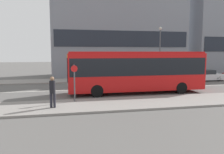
# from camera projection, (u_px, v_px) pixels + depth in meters

# --- Properties ---
(ground_plane) EXTENTS (120.00, 120.00, 0.00)m
(ground_plane) POSITION_uv_depth(u_px,v_px,m) (102.00, 89.00, 20.30)
(ground_plane) COLOR #595654
(sidewalk_near) EXTENTS (44.00, 3.50, 0.13)m
(sidewalk_near) POSITION_uv_depth(u_px,v_px,m) (117.00, 104.00, 14.21)
(sidewalk_near) COLOR gray
(sidewalk_near) RESTS_ON ground_plane
(sidewalk_far) EXTENTS (44.00, 3.50, 0.13)m
(sidewalk_far) POSITION_uv_depth(u_px,v_px,m) (94.00, 80.00, 26.37)
(sidewalk_far) COLOR gray
(sidewalk_far) RESTS_ON ground_plane
(lane_centerline) EXTENTS (41.80, 0.16, 0.01)m
(lane_centerline) POSITION_uv_depth(u_px,v_px,m) (102.00, 89.00, 20.30)
(lane_centerline) COLOR silver
(lane_centerline) RESTS_ON ground_plane
(apartment_block_left_tower) EXTENTS (19.48, 5.64, 19.04)m
(apartment_block_left_tower) POSITION_uv_depth(u_px,v_px,m) (119.00, 11.00, 32.10)
(apartment_block_left_tower) COLOR gray
(apartment_block_left_tower) RESTS_ON ground_plane
(city_bus) EXTENTS (11.35, 2.57, 3.46)m
(city_bus) POSITION_uv_depth(u_px,v_px,m) (136.00, 69.00, 18.24)
(city_bus) COLOR red
(city_bus) RESTS_ON ground_plane
(parked_car_0) EXTENTS (4.66, 1.80, 1.32)m
(parked_car_0) POSITION_uv_depth(u_px,v_px,m) (203.00, 76.00, 26.17)
(parked_car_0) COLOR silver
(parked_car_0) RESTS_ON ground_plane
(pedestrian_near_stop) EXTENTS (0.34, 0.34, 1.86)m
(pedestrian_near_stop) POSITION_uv_depth(u_px,v_px,m) (52.00, 90.00, 12.89)
(pedestrian_near_stop) COLOR #23232D
(pedestrian_near_stop) RESTS_ON sidewalk_near
(bus_stop_sign) EXTENTS (0.44, 0.12, 2.47)m
(bus_stop_sign) POSITION_uv_depth(u_px,v_px,m) (74.00, 80.00, 14.52)
(bus_stop_sign) COLOR #4C4C51
(bus_stop_sign) RESTS_ON sidewalk_near
(street_lamp) EXTENTS (0.36, 0.36, 6.32)m
(street_lamp) POSITION_uv_depth(u_px,v_px,m) (160.00, 47.00, 26.60)
(street_lamp) COLOR #4C4C51
(street_lamp) RESTS_ON sidewalk_far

